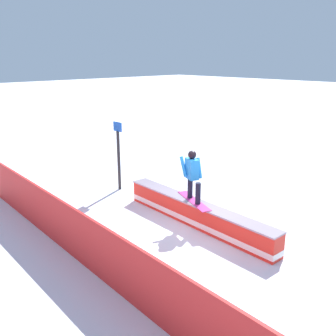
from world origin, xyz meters
TOP-DOWN VIEW (x-y plane):
  - ground_plane at (0.00, 0.00)m, footprint 120.00×120.00m
  - grind_box at (0.00, 0.00)m, footprint 5.08×0.72m
  - snowboarder at (0.22, -0.05)m, footprint 1.54×0.83m
  - safety_fence at (0.00, 3.27)m, footprint 11.80×0.61m
  - trail_marker at (3.71, -0.23)m, footprint 0.40×0.10m

SIDE VIEW (x-z plane):
  - ground_plane at x=0.00m, z-range 0.00..0.00m
  - grind_box at x=0.00m, z-range -0.03..0.62m
  - safety_fence at x=0.00m, z-range 0.00..1.22m
  - trail_marker at x=3.71m, z-range 0.07..2.37m
  - snowboarder at x=0.22m, z-range 0.70..2.04m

